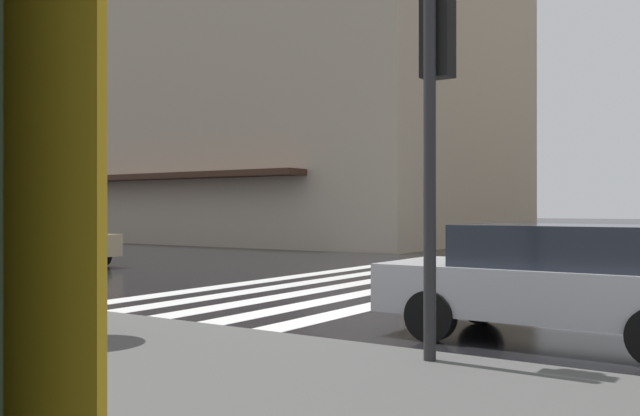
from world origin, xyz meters
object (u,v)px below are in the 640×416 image
car_silver (559,279)px  pedestrian_with_floral_umbrella (52,193)px  traffic_signal_post (435,93)px  car_champagne (49,239)px

car_silver → pedestrian_with_floral_umbrella: bearing=128.2°
traffic_signal_post → car_silver: traffic_signal_post is taller
traffic_signal_post → pedestrian_with_floral_umbrella: bearing=108.3°
car_champagne → car_silver: bearing=-103.2°
car_champagne → traffic_signal_post: bearing=-112.1°
pedestrian_with_floral_umbrella → car_champagne: bearing=54.9°
car_champagne → car_silver: 15.28m
car_silver → pedestrian_with_floral_umbrella: size_ratio=2.04×
car_silver → pedestrian_with_floral_umbrella: (-3.67, 4.66, 1.03)m
traffic_signal_post → car_silver: 3.09m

